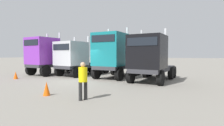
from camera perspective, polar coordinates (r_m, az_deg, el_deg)
The scene contains 8 objects.
ground at distance 14.15m, azimuth -11.01°, elevation -5.85°, with size 200.00×200.00×0.00m, color gray.
semi_truck_purple at distance 19.54m, azimuth -19.80°, elevation 2.18°, with size 3.28×6.59×4.34m.
semi_truck_silver at distance 17.90m, azimuth -11.42°, elevation 1.55°, with size 3.48×6.17×3.89m.
semi_truck_teal at distance 15.63m, azimuth 0.38°, elevation 2.58°, with size 2.92×5.88×4.49m.
semi_truck_black at distance 13.78m, azimuth 12.00°, elevation 1.59°, with size 3.04×6.02×4.09m.
visitor_in_hivis at distance 8.35m, azimuth -9.26°, elevation -4.79°, with size 0.53×0.53×1.76m.
traffic_cone_near at distance 17.47m, azimuth -28.39°, elevation -3.43°, with size 0.36×0.36×0.64m, color #F2590C.
traffic_cone_mid at distance 9.84m, azimuth -20.16°, elevation -7.69°, with size 0.36×0.36×0.71m, color #F2590C.
Camera 1 is at (8.08, -11.43, 2.12)m, focal length 28.64 mm.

